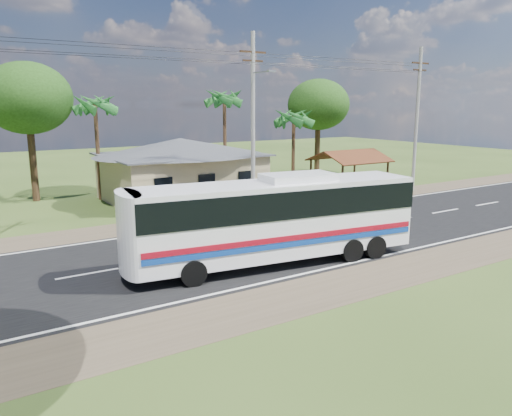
{
  "coord_description": "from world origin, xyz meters",
  "views": [
    {
      "loc": [
        -13.58,
        -19.81,
        6.71
      ],
      "look_at": [
        -0.29,
        1.0,
        1.59
      ],
      "focal_mm": 35.0,
      "sensor_mm": 36.0,
      "label": 1
    }
  ],
  "objects_px": {
    "coach_bus": "(277,213)",
    "motorcycle": "(245,202)",
    "waiting_shed": "(349,158)",
    "person": "(383,191)"
  },
  "relations": [
    {
      "from": "waiting_shed",
      "to": "motorcycle",
      "type": "distance_m",
      "value": 10.31
    },
    {
      "from": "waiting_shed",
      "to": "coach_bus",
      "type": "relative_size",
      "value": 0.41
    },
    {
      "from": "coach_bus",
      "to": "waiting_shed",
      "type": "bearing_deg",
      "value": 45.69
    },
    {
      "from": "coach_bus",
      "to": "motorcycle",
      "type": "xyz_separation_m",
      "value": [
        4.73,
        10.38,
        -1.7
      ]
    },
    {
      "from": "motorcycle",
      "to": "person",
      "type": "height_order",
      "value": "person"
    },
    {
      "from": "waiting_shed",
      "to": "motorcycle",
      "type": "relative_size",
      "value": 2.72
    },
    {
      "from": "coach_bus",
      "to": "person",
      "type": "xyz_separation_m",
      "value": [
        13.63,
        6.77,
        -1.26
      ]
    },
    {
      "from": "coach_bus",
      "to": "person",
      "type": "bearing_deg",
      "value": 34.36
    },
    {
      "from": "coach_bus",
      "to": "motorcycle",
      "type": "bearing_deg",
      "value": 73.47
    },
    {
      "from": "waiting_shed",
      "to": "motorcycle",
      "type": "xyz_separation_m",
      "value": [
        -10.01,
        -1.03,
        -2.23
      ]
    }
  ]
}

